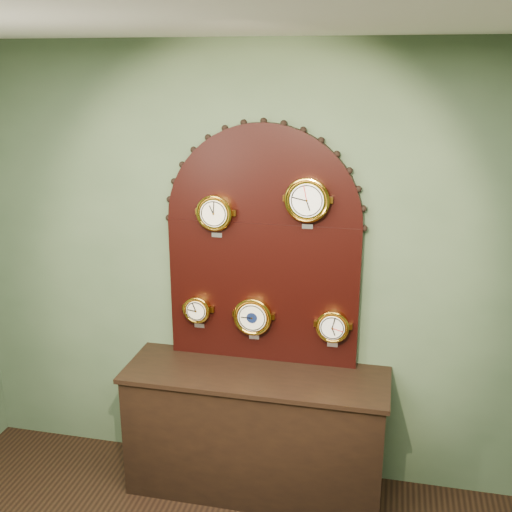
% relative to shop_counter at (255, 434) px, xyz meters
% --- Properties ---
extents(wall_back, '(4.00, 0.00, 4.00)m').
position_rel_shop_counter_xyz_m(wall_back, '(0.00, 0.27, 1.00)').
color(wall_back, '#475D3F').
rests_on(wall_back, ground).
extents(shop_counter, '(1.60, 0.50, 0.80)m').
position_rel_shop_counter_xyz_m(shop_counter, '(0.00, 0.00, 0.00)').
color(shop_counter, black).
rests_on(shop_counter, ground_plane).
extents(display_board, '(1.26, 0.06, 1.53)m').
position_rel_shop_counter_xyz_m(display_board, '(0.00, 0.22, 1.23)').
color(display_board, black).
rests_on(display_board, shop_counter).
extents(roman_clock, '(0.22, 0.08, 0.27)m').
position_rel_shop_counter_xyz_m(roman_clock, '(-0.28, 0.15, 1.39)').
color(roman_clock, gold).
rests_on(roman_clock, display_board).
extents(arabic_clock, '(0.27, 0.08, 0.32)m').
position_rel_shop_counter_xyz_m(arabic_clock, '(0.28, 0.15, 1.50)').
color(arabic_clock, gold).
rests_on(arabic_clock, display_board).
extents(hygrometer, '(0.18, 0.08, 0.23)m').
position_rel_shop_counter_xyz_m(hygrometer, '(-0.41, 0.15, 0.75)').
color(hygrometer, gold).
rests_on(hygrometer, display_board).
extents(barometer, '(0.24, 0.08, 0.29)m').
position_rel_shop_counter_xyz_m(barometer, '(-0.05, 0.15, 0.74)').
color(barometer, gold).
rests_on(barometer, display_board).
extents(tide_clock, '(0.20, 0.08, 0.26)m').
position_rel_shop_counter_xyz_m(tide_clock, '(0.45, 0.15, 0.72)').
color(tide_clock, gold).
rests_on(tide_clock, display_board).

